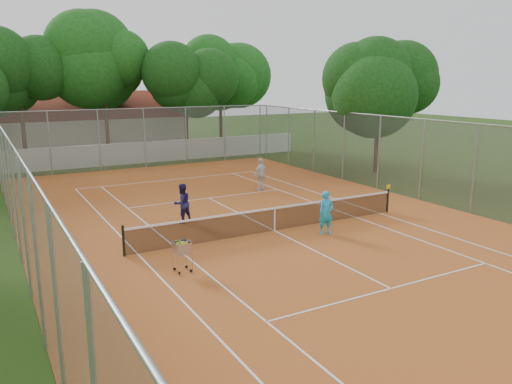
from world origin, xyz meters
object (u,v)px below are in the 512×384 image
tennis_net (275,219)px  player_far_left (182,203)px  clubhouse (80,123)px  player_near (326,213)px  ball_hopper (182,255)px  player_far_right (261,174)px

tennis_net → player_far_left: bearing=133.1°
tennis_net → player_far_left: size_ratio=7.22×
clubhouse → player_near: clubhouse is taller
player_far_left → player_near: bearing=121.1°
player_far_left → ball_hopper: bearing=54.6°
clubhouse → player_far_right: clubhouse is taller
clubhouse → player_far_right: 22.92m
clubhouse → player_far_left: bearing=-91.6°
tennis_net → ball_hopper: 5.24m
clubhouse → ball_hopper: (-2.72, -31.28, -1.65)m
player_far_right → player_near: bearing=61.6°
clubhouse → player_near: bearing=-83.3°
player_near → player_far_right: 8.17m
player_far_right → ball_hopper: (-7.95, -9.01, -0.35)m
player_far_right → clubhouse: bearing=-93.2°
tennis_net → clubhouse: clubhouse is taller
clubhouse → player_near: size_ratio=9.76×
player_far_right → ball_hopper: 12.02m
player_far_left → player_far_right: 7.07m
tennis_net → clubhouse: bearing=93.9°
player_near → player_far_left: size_ratio=1.02×
clubhouse → player_far_left: 26.13m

